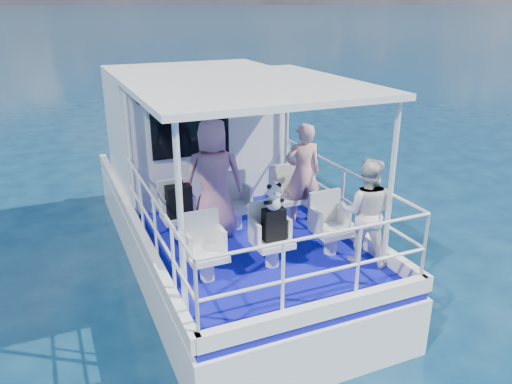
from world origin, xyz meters
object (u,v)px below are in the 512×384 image
passenger_stbd_aft (366,212)px  passenger_port_fwd (214,179)px  panda (274,197)px  backpack_center (274,224)px

passenger_stbd_aft → passenger_port_fwd: bearing=-8.7°
passenger_port_fwd → panda: (0.38, -1.24, 0.10)m
passenger_stbd_aft → backpack_center: passenger_stbd_aft is taller
passenger_port_fwd → passenger_stbd_aft: size_ratio=1.22×
backpack_center → panda: panda is taller
passenger_port_fwd → backpack_center: passenger_port_fwd is taller
passenger_port_fwd → backpack_center: 1.31m
backpack_center → panda: 0.39m
backpack_center → panda: bearing=-125.0°
backpack_center → passenger_stbd_aft: bearing=-18.4°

